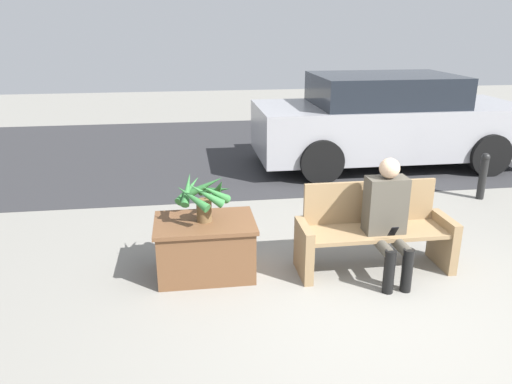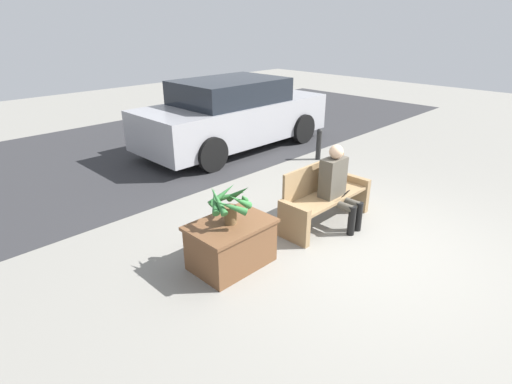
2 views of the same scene
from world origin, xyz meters
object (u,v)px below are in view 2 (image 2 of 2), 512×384
object	(u,v)px
person_seated	(337,183)
bollard_post	(319,143)
parked_car	(233,114)
planter_box	(231,243)
bench	(324,197)
potted_plant	(230,201)

from	to	relation	value
person_seated	bollard_post	world-z (taller)	person_seated
person_seated	parked_car	bearing A→B (deg)	68.09
person_seated	planter_box	size ratio (longest dim) A/B	1.22
bench	parked_car	world-z (taller)	parked_car
parked_car	bollard_post	bearing A→B (deg)	-70.53
bench	parked_car	bearing A→B (deg)	66.42
planter_box	parked_car	xyz separation A→B (m)	(3.33, 3.62, 0.48)
potted_plant	parked_car	xyz separation A→B (m)	(3.33, 3.62, -0.07)
parked_car	bench	bearing A→B (deg)	-113.58
potted_plant	bollard_post	size ratio (longest dim) A/B	0.88
planter_box	bollard_post	world-z (taller)	bollard_post
planter_box	bollard_post	distance (m)	4.36
bench	planter_box	size ratio (longest dim) A/B	1.59
bench	potted_plant	distance (m)	1.76
bench	bollard_post	world-z (taller)	bench
bench	potted_plant	world-z (taller)	potted_plant
bench	potted_plant	bearing A→B (deg)	176.01
potted_plant	bollard_post	bearing A→B (deg)	22.72
parked_car	bollard_post	world-z (taller)	parked_car
person_seated	parked_car	distance (m)	4.22
bollard_post	bench	bearing A→B (deg)	-142.12
person_seated	potted_plant	xyz separation A→B (m)	(-1.76, 0.30, 0.20)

